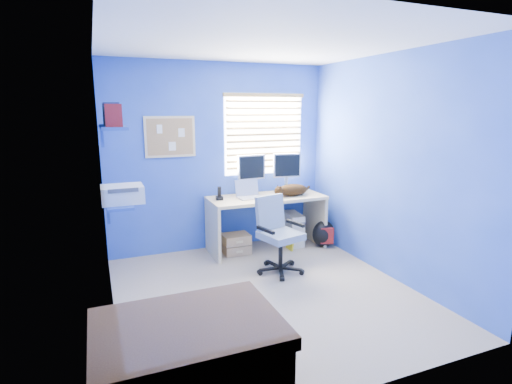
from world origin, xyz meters
name	(u,v)px	position (x,y,z in m)	size (l,w,h in m)	color
floor	(266,293)	(0.00, 0.00, 0.00)	(3.00, 3.20, 0.00)	tan
ceiling	(268,42)	(0.00, 0.00, 2.50)	(3.00, 3.20, 0.00)	white
wall_back	(219,158)	(0.00, 1.60, 1.25)	(3.00, 0.01, 2.50)	blue
wall_front	(370,216)	(0.00, -1.60, 1.25)	(3.00, 0.01, 2.50)	blue
wall_left	(105,187)	(-1.50, 0.00, 1.25)	(0.01, 3.20, 2.50)	blue
wall_right	(389,168)	(1.50, 0.00, 1.25)	(0.01, 3.20, 2.50)	blue
desk	(266,223)	(0.55, 1.26, 0.37)	(1.56, 0.65, 0.74)	beige
laptop	(250,190)	(0.31, 1.25, 0.85)	(0.33, 0.26, 0.22)	silver
monitor_left	(251,174)	(0.43, 1.51, 1.01)	(0.40, 0.12, 0.54)	silver
monitor_right	(286,172)	(0.96, 1.49, 1.01)	(0.40, 0.12, 0.54)	silver
phone	(219,193)	(-0.10, 1.31, 0.82)	(0.09, 0.11, 0.17)	black
mug	(296,188)	(1.06, 1.36, 0.79)	(0.10, 0.09, 0.10)	#28792A
cd_spindle	(296,188)	(1.09, 1.44, 0.78)	(0.13, 0.13, 0.07)	silver
cat	(292,190)	(0.90, 1.18, 0.82)	(0.44, 0.23, 0.16)	black
tower_pc	(293,229)	(0.98, 1.29, 0.23)	(0.19, 0.44, 0.45)	beige
drawer_boxes	(236,244)	(0.10, 1.24, 0.14)	(0.35, 0.28, 0.27)	tan
yellow_book	(290,241)	(0.84, 1.09, 0.12)	(0.03, 0.17, 0.24)	yellow
backpack	(323,234)	(1.32, 1.02, 0.19)	(0.32, 0.24, 0.38)	black
bed_corner	(189,360)	(-1.09, -1.22, 0.28)	(1.15, 0.82, 0.55)	brown
office_chair	(278,244)	(0.37, 0.49, 0.33)	(0.63, 0.63, 0.89)	black
window_blinds	(264,134)	(0.65, 1.57, 1.55)	(1.15, 0.05, 1.10)	white
corkboard	(170,137)	(-0.65, 1.58, 1.55)	(0.64, 0.02, 0.52)	beige
wall_shelves	(116,155)	(-1.35, 0.75, 1.43)	(0.42, 0.90, 1.05)	#2746A3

